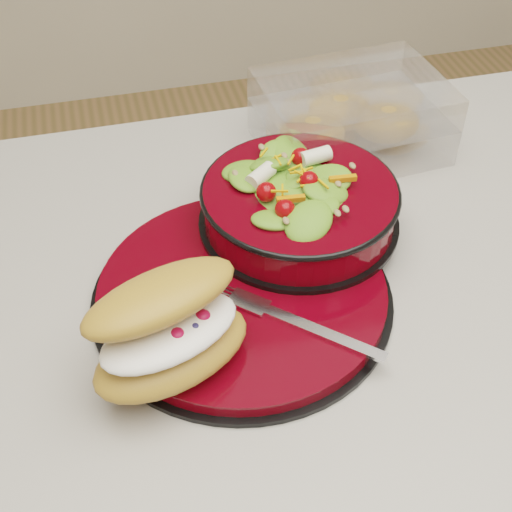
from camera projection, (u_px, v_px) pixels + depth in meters
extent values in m
cube|color=white|center=(436.00, 470.00, 1.12)|extent=(1.16, 0.66, 0.86)
cube|color=#A39F95|center=(505.00, 265.00, 0.81)|extent=(1.24, 0.74, 0.04)
cylinder|color=black|center=(242.00, 298.00, 0.75)|extent=(0.31, 0.31, 0.01)
cylinder|color=#550209|center=(242.00, 291.00, 0.74)|extent=(0.30, 0.30, 0.01)
torus|color=black|center=(254.00, 293.00, 0.73)|extent=(0.17, 0.17, 0.01)
cylinder|color=black|center=(298.00, 221.00, 0.80)|extent=(0.23, 0.23, 0.01)
cylinder|color=#550209|center=(299.00, 204.00, 0.79)|extent=(0.21, 0.21, 0.04)
torus|color=black|center=(300.00, 191.00, 0.77)|extent=(0.22, 0.22, 0.01)
ellipsoid|color=#4F8625|center=(300.00, 194.00, 0.78)|extent=(0.18, 0.18, 0.07)
sphere|color=#AC0607|center=(341.00, 157.00, 0.76)|extent=(0.02, 0.02, 0.02)
sphere|color=#AC0607|center=(290.00, 140.00, 0.78)|extent=(0.02, 0.02, 0.02)
sphere|color=#AC0607|center=(261.00, 170.00, 0.74)|extent=(0.02, 0.02, 0.02)
sphere|color=#AC0607|center=(314.00, 189.00, 0.72)|extent=(0.02, 0.02, 0.02)
cylinder|color=silver|center=(317.00, 140.00, 0.78)|extent=(0.03, 0.04, 0.02)
cylinder|color=silver|center=(261.00, 159.00, 0.76)|extent=(0.04, 0.03, 0.02)
cube|color=orange|center=(292.00, 182.00, 0.72)|extent=(0.03, 0.03, 0.01)
cube|color=orange|center=(345.00, 162.00, 0.75)|extent=(0.03, 0.02, 0.01)
ellipsoid|color=#BE823A|center=(172.00, 352.00, 0.64)|extent=(0.17, 0.13, 0.04)
ellipsoid|color=white|center=(170.00, 332.00, 0.63)|extent=(0.15, 0.11, 0.02)
ellipsoid|color=#BE823A|center=(164.00, 297.00, 0.62)|extent=(0.17, 0.12, 0.04)
sphere|color=red|center=(142.00, 333.00, 0.62)|extent=(0.02, 0.02, 0.02)
sphere|color=red|center=(177.00, 336.00, 0.62)|extent=(0.02, 0.02, 0.02)
sphere|color=red|center=(203.00, 318.00, 0.63)|extent=(0.02, 0.02, 0.02)
sphere|color=#191947|center=(158.00, 324.00, 0.62)|extent=(0.01, 0.01, 0.01)
sphere|color=#191947|center=(183.00, 323.00, 0.63)|extent=(0.01, 0.01, 0.01)
sphere|color=#191947|center=(170.00, 331.00, 0.62)|extent=(0.01, 0.01, 0.01)
sphere|color=#191947|center=(195.00, 329.00, 0.62)|extent=(0.01, 0.01, 0.01)
cube|color=silver|center=(322.00, 332.00, 0.69)|extent=(0.10, 0.10, 0.00)
cube|color=silver|center=(249.00, 302.00, 0.71)|extent=(0.04, 0.04, 0.00)
cube|color=white|center=(349.00, 131.00, 0.93)|extent=(0.24, 0.18, 0.05)
cube|color=white|center=(353.00, 99.00, 0.90)|extent=(0.24, 0.18, 0.04)
ellipsoid|color=#BE823A|center=(312.00, 134.00, 0.92)|extent=(0.09, 0.07, 0.04)
ellipsoid|color=#BE823A|center=(387.00, 123.00, 0.94)|extent=(0.09, 0.07, 0.04)
ellipsoid|color=#BE823A|center=(339.00, 112.00, 0.96)|extent=(0.09, 0.07, 0.04)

